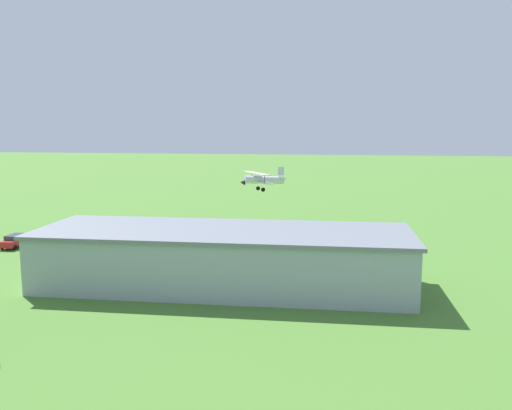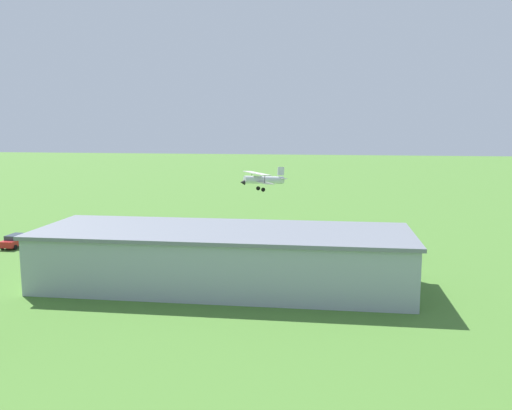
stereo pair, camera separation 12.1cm
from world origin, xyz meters
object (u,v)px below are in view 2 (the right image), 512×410
object	(u,v)px
biplane	(262,179)
person_walking_on_apron	(174,235)
car_green	(126,240)
car_red	(16,240)
hangar	(223,258)
person_near_hangar_door	(243,236)
truck_flatbed_blue	(382,239)
person_watching_takeoff	(138,235)
car_silver	(62,241)
person_by_parked_cars	(163,238)

from	to	relation	value
biplane	person_walking_on_apron	bearing A→B (deg)	53.52
car_green	car_red	size ratio (longest dim) A/B	1.09
hangar	person_near_hangar_door	size ratio (longest dim) A/B	21.94
person_walking_on_apron	truck_flatbed_blue	bearing A→B (deg)	174.76
truck_flatbed_blue	person_watching_takeoff	size ratio (longest dim) A/B	4.38
car_silver	person_by_parked_cars	bearing A→B (deg)	-162.60
truck_flatbed_blue	person_near_hangar_door	size ratio (longest dim) A/B	4.12
car_red	person_watching_takeoff	bearing A→B (deg)	-156.95
car_green	person_by_parked_cars	world-z (taller)	car_green
car_green	person_watching_takeoff	xyz separation A→B (m)	(-0.33, -3.37, -0.09)
hangar	person_near_hangar_door	world-z (taller)	hangar
person_watching_takeoff	person_near_hangar_door	distance (m)	14.23
car_green	car_red	world-z (taller)	car_green
biplane	car_green	bearing A→B (deg)	48.93
biplane	person_walking_on_apron	size ratio (longest dim) A/B	4.54
car_silver	person_watching_takeoff	size ratio (longest dim) A/B	2.83
person_near_hangar_door	person_watching_takeoff	bearing A→B (deg)	4.34
hangar	person_watching_takeoff	world-z (taller)	hangar
person_walking_on_apron	person_near_hangar_door	bearing A→B (deg)	-176.56
car_red	person_walking_on_apron	distance (m)	19.96
car_green	person_by_parked_cars	bearing A→B (deg)	-153.76
hangar	person_walking_on_apron	size ratio (longest dim) A/B	21.62
hangar	truck_flatbed_blue	world-z (taller)	hangar
truck_flatbed_blue	person_watching_takeoff	xyz separation A→B (m)	(31.96, -1.97, -0.92)
person_watching_takeoff	person_near_hangar_door	xyz separation A→B (m)	(-14.19, -1.08, 0.05)
car_green	person_walking_on_apron	bearing A→B (deg)	-143.16
car_green	car_silver	bearing A→B (deg)	12.17
biplane	car_red	xyz separation A→B (m)	(28.96, 20.11, -6.24)
person_walking_on_apron	person_by_parked_cars	size ratio (longest dim) A/B	1.06
hangar	car_red	distance (m)	32.19
truck_flatbed_blue	hangar	bearing A→B (deg)	44.94
car_green	person_near_hangar_door	xyz separation A→B (m)	(-14.51, -4.45, -0.04)
person_near_hangar_door	car_red	bearing A→B (deg)	14.01
person_by_parked_cars	person_watching_takeoff	xyz separation A→B (m)	(3.92, -1.28, -0.01)
person_by_parked_cars	car_silver	bearing A→B (deg)	17.40
hangar	person_watching_takeoff	size ratio (longest dim) A/B	23.28
car_silver	car_green	bearing A→B (deg)	-167.83
person_watching_takeoff	car_green	bearing A→B (deg)	84.48
car_red	truck_flatbed_blue	xyz separation A→B (m)	(-45.97, -3.99, 0.83)
person_near_hangar_door	biplane	bearing A→B (deg)	-93.30
car_red	person_watching_takeoff	distance (m)	15.23
biplane	car_silver	bearing A→B (deg)	39.78
hangar	person_walking_on_apron	distance (m)	21.71
person_watching_takeoff	biplane	bearing A→B (deg)	-136.56
truck_flatbed_blue	person_by_parked_cars	xyz separation A→B (m)	(28.04, -0.69, -0.91)
car_green	truck_flatbed_blue	bearing A→B (deg)	-177.52
person_walking_on_apron	person_by_parked_cars	world-z (taller)	person_walking_on_apron
person_by_parked_cars	truck_flatbed_blue	bearing A→B (deg)	178.58
car_red	car_green	bearing A→B (deg)	-169.27
person_by_parked_cars	person_walking_on_apron	bearing A→B (deg)	-117.68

